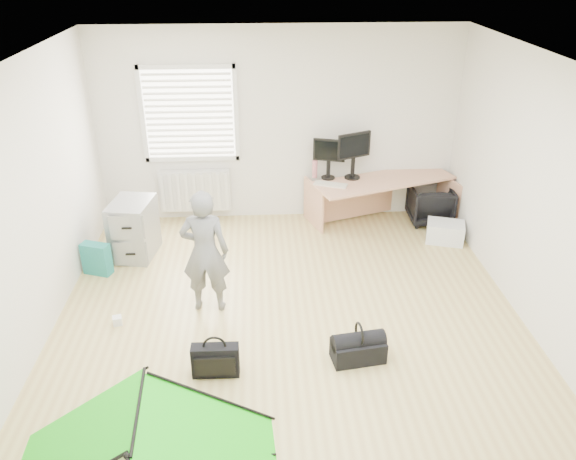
{
  "coord_description": "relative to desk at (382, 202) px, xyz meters",
  "views": [
    {
      "loc": [
        -0.3,
        -4.78,
        3.63
      ],
      "look_at": [
        0.0,
        0.4,
        0.95
      ],
      "focal_mm": 35.0,
      "sensor_mm": 36.0,
      "label": 1
    }
  ],
  "objects": [
    {
      "name": "ground",
      "position": [
        -1.45,
        -2.38,
        -0.34
      ],
      "size": [
        5.5,
        5.5,
        0.0
      ],
      "primitive_type": "plane",
      "color": "tan",
      "rests_on": "ground"
    },
    {
      "name": "back_wall",
      "position": [
        -1.45,
        0.37,
        1.01
      ],
      "size": [
        5.0,
        0.02,
        2.7
      ],
      "primitive_type": "cube",
      "color": "silver",
      "rests_on": "ground"
    },
    {
      "name": "window",
      "position": [
        -2.65,
        0.33,
        1.21
      ],
      "size": [
        1.2,
        0.06,
        1.2
      ],
      "primitive_type": "cube",
      "color": "silver",
      "rests_on": "back_wall"
    },
    {
      "name": "radiator",
      "position": [
        -2.65,
        0.29,
        0.11
      ],
      "size": [
        1.0,
        0.12,
        0.6
      ],
      "primitive_type": "cube",
      "color": "silver",
      "rests_on": "back_wall"
    },
    {
      "name": "desk",
      "position": [
        0.0,
        0.0,
        0.0
      ],
      "size": [
        2.08,
        1.25,
        0.68
      ],
      "primitive_type": "cube",
      "rotation": [
        0.0,
        0.0,
        0.33
      ],
      "color": "tan",
      "rests_on": "ground"
    },
    {
      "name": "filing_cabinet",
      "position": [
        -3.35,
        -0.72,
        0.03
      ],
      "size": [
        0.57,
        0.71,
        0.74
      ],
      "primitive_type": "cube",
      "rotation": [
        0.0,
        0.0,
        -0.16
      ],
      "color": "gray",
      "rests_on": "ground"
    },
    {
      "name": "monitor_left",
      "position": [
        -0.77,
        0.09,
        0.55
      ],
      "size": [
        0.45,
        0.22,
        0.42
      ],
      "primitive_type": "cube",
      "rotation": [
        0.0,
        0.0,
        -0.29
      ],
      "color": "black",
      "rests_on": "desk"
    },
    {
      "name": "monitor_right",
      "position": [
        -0.43,
        0.08,
        0.58
      ],
      "size": [
        0.5,
        0.31,
        0.48
      ],
      "primitive_type": "cube",
      "rotation": [
        0.0,
        0.0,
        0.43
      ],
      "color": "black",
      "rests_on": "desk"
    },
    {
      "name": "keyboard",
      "position": [
        -0.77,
        -0.16,
        0.35
      ],
      "size": [
        0.47,
        0.31,
        0.02
      ],
      "primitive_type": "cube",
      "rotation": [
        0.0,
        0.0,
        -0.38
      ],
      "color": "beige",
      "rests_on": "desk"
    },
    {
      "name": "thermos",
      "position": [
        -0.96,
        0.13,
        0.47
      ],
      "size": [
        0.09,
        0.09,
        0.26
      ],
      "primitive_type": "cylinder",
      "rotation": [
        0.0,
        0.0,
        -0.36
      ],
      "color": "#BD6A74",
      "rests_on": "desk"
    },
    {
      "name": "office_chair",
      "position": [
        0.71,
        0.02,
        -0.07
      ],
      "size": [
        0.6,
        0.62,
        0.54
      ],
      "primitive_type": "imported",
      "rotation": [
        0.0,
        0.0,
        3.11
      ],
      "color": "black",
      "rests_on": "ground"
    },
    {
      "name": "person",
      "position": [
        -2.33,
        -1.96,
        0.36
      ],
      "size": [
        0.53,
        0.37,
        1.41
      ],
      "primitive_type": "imported",
      "rotation": [
        0.0,
        0.0,
        3.08
      ],
      "color": "slate",
      "rests_on": "ground"
    },
    {
      "name": "kite",
      "position": [
        -2.66,
        -4.1,
        -0.03
      ],
      "size": [
        2.05,
        1.0,
        0.62
      ],
      "primitive_type": null,
      "rotation": [
        0.0,
        0.0,
        0.06
      ],
      "color": "#19D013",
      "rests_on": "ground"
    },
    {
      "name": "storage_crate",
      "position": [
        0.75,
        -0.59,
        -0.2
      ],
      "size": [
        0.57,
        0.47,
        0.27
      ],
      "primitive_type": "cube",
      "rotation": [
        0.0,
        0.0,
        -0.31
      ],
      "color": "silver",
      "rests_on": "ground"
    },
    {
      "name": "tote_bag",
      "position": [
        -3.74,
        -1.16,
        -0.14
      ],
      "size": [
        0.37,
        0.25,
        0.4
      ],
      "primitive_type": "cube",
      "rotation": [
        0.0,
        0.0,
        -0.34
      ],
      "color": "#1C7C76",
      "rests_on": "ground"
    },
    {
      "name": "laptop_bag",
      "position": [
        -2.19,
        -3.07,
        -0.17
      ],
      "size": [
        0.44,
        0.14,
        0.33
      ],
      "primitive_type": "cube",
      "rotation": [
        0.0,
        0.0,
        -0.02
      ],
      "color": "black",
      "rests_on": "ground"
    },
    {
      "name": "white_box",
      "position": [
        -3.29,
        -2.23,
        -0.29
      ],
      "size": [
        0.11,
        0.11,
        0.09
      ],
      "primitive_type": "cube",
      "rotation": [
        0.0,
        0.0,
        0.26
      ],
      "color": "silver",
      "rests_on": "ground"
    },
    {
      "name": "duffel_bag",
      "position": [
        -0.83,
        -2.93,
        -0.23
      ],
      "size": [
        0.54,
        0.33,
        0.22
      ],
      "primitive_type": "cube",
      "rotation": [
        0.0,
        0.0,
        0.15
      ],
      "color": "black",
      "rests_on": "ground"
    }
  ]
}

